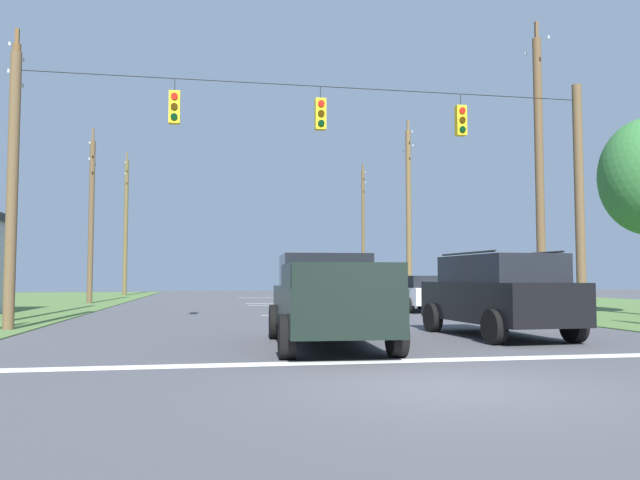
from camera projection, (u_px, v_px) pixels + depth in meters
name	position (u px, v px, depth m)	size (l,w,h in m)	color
ground_plane	(451.00, 386.00, 8.24)	(120.00, 120.00, 0.00)	#47474C
stop_bar_stripe	(395.00, 361.00, 10.71)	(15.09, 0.45, 0.01)	white
lane_dash_0	(330.00, 331.00, 16.61)	(0.15, 2.50, 0.01)	white
lane_dash_1	(294.00, 315.00, 23.89)	(0.15, 2.50, 0.01)	white
lane_dash_2	(272.00, 305.00, 32.34)	(0.15, 2.50, 0.01)	white
lane_dash_3	(268.00, 303.00, 34.55)	(0.15, 2.50, 0.01)	white
lane_dash_4	(256.00, 298.00, 44.06)	(0.15, 2.50, 0.01)	white
overhead_signal_span	(319.00, 184.00, 18.60)	(17.46, 0.31, 7.74)	brown
pickup_truck	(328.00, 300.00, 13.04)	(2.49, 5.49, 1.95)	black
suv_black	(497.00, 293.00, 15.13)	(2.43, 4.90, 2.05)	black
distant_car_crossing_white	(415.00, 293.00, 26.62)	(2.30, 4.43, 1.52)	silver
utility_pole_mid_right	(539.00, 172.00, 24.04)	(0.33, 1.81, 11.50)	brown
utility_pole_far_right	(409.00, 211.00, 39.02)	(0.33, 1.99, 11.42)	brown
utility_pole_near_left	(363.00, 228.00, 52.87)	(0.27, 1.95, 11.18)	brown
utility_pole_far_left	(13.00, 172.00, 20.48)	(0.27, 1.61, 9.78)	brown
utility_pole_distant_right	(91.00, 217.00, 34.49)	(0.30, 1.91, 9.80)	brown
utility_pole_distant_left	(126.00, 225.00, 49.64)	(0.33, 1.99, 11.52)	brown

